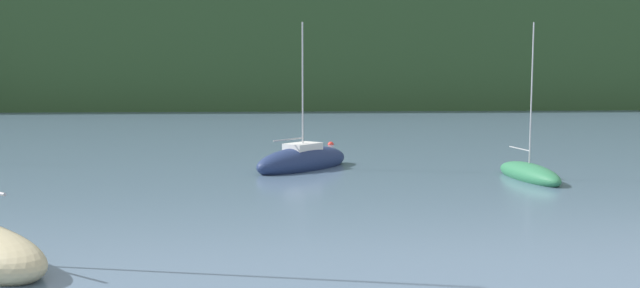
% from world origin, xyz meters
% --- Properties ---
extents(wooded_hillside, '(352.00, 76.92, 38.51)m').
position_xyz_m(wooded_hillside, '(-0.26, 156.77, 7.19)').
color(wooded_hillside, '#2D4C28').
rests_on(wooded_hillside, ground_plane).
extents(sailboat_far_5, '(5.88, 6.03, 7.84)m').
position_xyz_m(sailboat_far_5, '(0.02, 59.90, 0.40)').
color(sailboat_far_5, navy).
rests_on(sailboat_far_5, ground_plane).
extents(sailboat_mid_6, '(2.00, 5.23, 7.41)m').
position_xyz_m(sailboat_mid_6, '(10.26, 55.78, 0.25)').
color(sailboat_mid_6, '#2D754C').
rests_on(sailboat_mid_6, ground_plane).
extents(mooring_buoy_near, '(0.42, 0.42, 0.42)m').
position_xyz_m(mooring_buoy_near, '(2.40, 71.53, 0.00)').
color(mooring_buoy_near, red).
rests_on(mooring_buoy_near, ground_plane).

